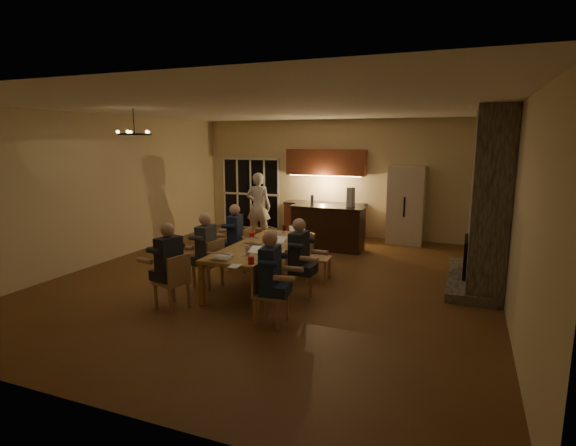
{
  "coord_description": "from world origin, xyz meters",
  "views": [
    {
      "loc": [
        3.32,
        -7.59,
        2.65
      ],
      "look_at": [
        0.16,
        0.3,
        1.07
      ],
      "focal_mm": 28.0,
      "sensor_mm": 36.0,
      "label": 1
    }
  ],
  "objects_px": {
    "laptop_b": "(256,252)",
    "bar_blender": "(351,197)",
    "can_cola": "(284,228)",
    "person_left_mid": "(206,251)",
    "redcup_near": "(251,260)",
    "chair_right_mid": "(300,273)",
    "plate_far": "(298,239)",
    "laptop_c": "(254,237)",
    "laptop_d": "(275,241)",
    "dining_table": "(263,265)",
    "chair_left_near": "(171,281)",
    "standing_person": "(258,206)",
    "laptop_f": "(298,230)",
    "can_silver": "(248,252)",
    "mug_front": "(247,248)",
    "bar_island": "(328,228)",
    "person_right_mid": "(299,259)",
    "redcup_far": "(299,229)",
    "refrigerator": "(406,205)",
    "person_left_far": "(235,238)",
    "plate_left": "(225,256)",
    "chair_left_mid": "(208,263)",
    "chair_right_far": "(318,258)",
    "chair_left_far": "(239,249)",
    "plate_near": "(270,254)",
    "laptop_e": "(277,227)",
    "person_left_near": "(169,266)",
    "bar_bottle": "(312,200)",
    "redcup_mid": "(252,236)",
    "laptop_a": "(221,252)",
    "chair_right_near": "(271,294)",
    "chandelier": "(134,134)",
    "mug_back": "(266,233)",
    "person_right_near": "(270,278)"
  },
  "relations": [
    {
      "from": "chair_right_far",
      "to": "redcup_far",
      "type": "relative_size",
      "value": 7.42
    },
    {
      "from": "mug_front",
      "to": "can_silver",
      "type": "height_order",
      "value": "can_silver"
    },
    {
      "from": "laptop_c",
      "to": "plate_far",
      "type": "height_order",
      "value": "laptop_c"
    },
    {
      "from": "redcup_near",
      "to": "dining_table",
      "type": "bearing_deg",
      "value": 106.46
    },
    {
      "from": "chair_right_far",
      "to": "laptop_c",
      "type": "height_order",
      "value": "laptop_c"
    },
    {
      "from": "bar_blender",
      "to": "redcup_near",
      "type": "bearing_deg",
      "value": -77.94
    },
    {
      "from": "person_right_mid",
      "to": "plate_left",
      "type": "relative_size",
      "value": 5.03
    },
    {
      "from": "dining_table",
      "to": "chair_left_near",
      "type": "height_order",
      "value": "chair_left_near"
    },
    {
      "from": "laptop_b",
      "to": "bar_blender",
      "type": "height_order",
      "value": "bar_blender"
    },
    {
      "from": "person_left_far",
      "to": "plate_left",
      "type": "bearing_deg",
      "value": 12.59
    },
    {
      "from": "plate_far",
      "to": "chair_left_near",
      "type": "bearing_deg",
      "value": -118.28
    },
    {
      "from": "chair_left_mid",
      "to": "standing_person",
      "type": "bearing_deg",
      "value": -156.84
    },
    {
      "from": "person_left_near",
      "to": "chair_right_mid",
      "type": "bearing_deg",
      "value": 135.2
    },
    {
      "from": "redcup_near",
      "to": "bar_blender",
      "type": "distance_m",
      "value": 4.4
    },
    {
      "from": "chair_left_mid",
      "to": "redcup_far",
      "type": "xyz_separation_m",
      "value": [
        1.09,
        1.85,
        0.37
      ]
    },
    {
      "from": "plate_far",
      "to": "bar_bottle",
      "type": "distance_m",
      "value": 2.52
    },
    {
      "from": "chair_right_far",
      "to": "plate_near",
      "type": "distance_m",
      "value": 1.32
    },
    {
      "from": "chair_right_mid",
      "to": "person_right_mid",
      "type": "distance_m",
      "value": 0.25
    },
    {
      "from": "redcup_mid",
      "to": "chair_left_mid",
      "type": "bearing_deg",
      "value": -115.87
    },
    {
      "from": "person_left_far",
      "to": "mug_front",
      "type": "height_order",
      "value": "person_left_far"
    },
    {
      "from": "person_left_near",
      "to": "laptop_a",
      "type": "height_order",
      "value": "person_left_near"
    },
    {
      "from": "person_right_mid",
      "to": "laptop_c",
      "type": "relative_size",
      "value": 4.31
    },
    {
      "from": "refrigerator",
      "to": "standing_person",
      "type": "xyz_separation_m",
      "value": [
        -3.71,
        -1.03,
        -0.09
      ]
    },
    {
      "from": "person_left_near",
      "to": "plate_left",
      "type": "distance_m",
      "value": 0.92
    },
    {
      "from": "laptop_b",
      "to": "bar_bottle",
      "type": "height_order",
      "value": "bar_bottle"
    },
    {
      "from": "person_left_far",
      "to": "chair_left_mid",
      "type": "bearing_deg",
      "value": -9.25
    },
    {
      "from": "redcup_near",
      "to": "standing_person",
      "type": "bearing_deg",
      "value": 114.2
    },
    {
      "from": "chair_left_far",
      "to": "person_right_mid",
      "type": "xyz_separation_m",
      "value": [
        1.72,
        -1.1,
        0.24
      ]
    },
    {
      "from": "laptop_b",
      "to": "standing_person",
      "type": "bearing_deg",
      "value": 115.2
    },
    {
      "from": "can_cola",
      "to": "person_left_mid",
      "type": "bearing_deg",
      "value": -110.33
    },
    {
      "from": "chandelier",
      "to": "mug_back",
      "type": "xyz_separation_m",
      "value": [
        1.9,
        1.45,
        -1.95
      ]
    },
    {
      "from": "can_silver",
      "to": "redcup_near",
      "type": "bearing_deg",
      "value": -57.92
    },
    {
      "from": "redcup_mid",
      "to": "can_silver",
      "type": "distance_m",
      "value": 1.28
    },
    {
      "from": "person_right_mid",
      "to": "person_right_near",
      "type": "bearing_deg",
      "value": -177.95
    },
    {
      "from": "laptop_e",
      "to": "can_silver",
      "type": "height_order",
      "value": "laptop_e"
    },
    {
      "from": "laptop_a",
      "to": "bar_blender",
      "type": "height_order",
      "value": "bar_blender"
    },
    {
      "from": "laptop_a",
      "to": "bar_island",
      "type": "bearing_deg",
      "value": -99.78
    },
    {
      "from": "chair_right_near",
      "to": "can_silver",
      "type": "bearing_deg",
      "value": 45.2
    },
    {
      "from": "chair_left_far",
      "to": "laptop_d",
      "type": "bearing_deg",
      "value": 51.99
    },
    {
      "from": "chair_right_far",
      "to": "plate_near",
      "type": "height_order",
      "value": "chair_right_far"
    },
    {
      "from": "person_right_mid",
      "to": "laptop_a",
      "type": "xyz_separation_m",
      "value": [
        -1.09,
        -0.67,
        0.17
      ]
    },
    {
      "from": "laptop_f",
      "to": "can_silver",
      "type": "xyz_separation_m",
      "value": [
        -0.22,
        -1.79,
        -0.05
      ]
    },
    {
      "from": "mug_front",
      "to": "redcup_far",
      "type": "relative_size",
      "value": 0.83
    },
    {
      "from": "bar_island",
      "to": "person_right_mid",
      "type": "xyz_separation_m",
      "value": [
        0.55,
        -3.51,
        0.15
      ]
    },
    {
      "from": "person_left_near",
      "to": "laptop_a",
      "type": "bearing_deg",
      "value": 136.81
    },
    {
      "from": "chair_right_near",
      "to": "can_cola",
      "type": "distance_m",
      "value": 3.14
    },
    {
      "from": "chair_right_mid",
      "to": "plate_far",
      "type": "relative_size",
      "value": 3.59
    },
    {
      "from": "laptop_c",
      "to": "laptop_d",
      "type": "bearing_deg",
      "value": 160.57
    },
    {
      "from": "laptop_d",
      "to": "plate_near",
      "type": "bearing_deg",
      "value": -72.01
    },
    {
      "from": "plate_left",
      "to": "dining_table",
      "type": "bearing_deg",
      "value": 75.1
    }
  ]
}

